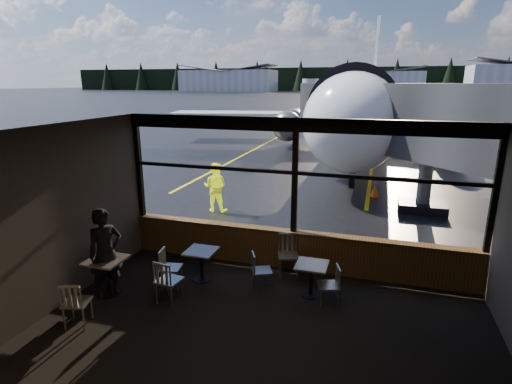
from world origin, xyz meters
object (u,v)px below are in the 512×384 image
at_px(cafe_table_near, 311,280).
at_px(ground_crew, 215,187).
at_px(cafe_table_left, 108,277).
at_px(cone_nose, 375,191).
at_px(cafe_table_mid, 202,265).
at_px(passenger, 106,253).
at_px(chair_mid_w, 171,268).
at_px(chair_left_s, 77,303).
at_px(jet_bridge, 440,140).
at_px(airliner, 370,67).
at_px(chair_near_w, 262,271).
at_px(chair_near_e, 328,286).
at_px(chair_near_n, 288,256).
at_px(chair_mid_s, 169,281).
at_px(cone_wing, 295,140).

distance_m(cafe_table_near, ground_crew, 6.15).
xyz_separation_m(cafe_table_left, cone_nose, (5.11, 9.21, -0.16)).
bearing_deg(cafe_table_mid, passenger, -143.58).
bearing_deg(cone_nose, ground_crew, -146.41).
relative_size(cafe_table_near, cafe_table_mid, 0.99).
bearing_deg(passenger, chair_mid_w, -21.81).
height_order(cafe_table_mid, chair_left_s, chair_left_s).
relative_size(jet_bridge, ground_crew, 6.74).
bearing_deg(airliner, ground_crew, -104.58).
distance_m(cafe_table_mid, cone_nose, 8.82).
bearing_deg(chair_near_w, cafe_table_mid, -115.57).
bearing_deg(cafe_table_near, cafe_table_left, -163.68).
height_order(cafe_table_near, cafe_table_left, cafe_table_left).
relative_size(chair_near_e, chair_near_w, 1.01).
distance_m(chair_near_e, chair_mid_w, 3.28).
xyz_separation_m(chair_near_w, chair_mid_w, (-1.87, -0.47, 0.02)).
height_order(ground_crew, cone_nose, ground_crew).
relative_size(chair_near_n, ground_crew, 0.58).
bearing_deg(chair_mid_s, cafe_table_mid, 86.83).
xyz_separation_m(airliner, chair_near_w, (-1.26, -20.67, -4.78)).
bearing_deg(chair_near_e, passenger, 84.44).
xyz_separation_m(airliner, chair_near_e, (0.15, -20.91, -4.77)).
bearing_deg(chair_near_e, airliner, -16.92).
height_order(chair_near_n, chair_left_s, chair_near_n).
xyz_separation_m(cafe_table_left, passenger, (0.03, -0.02, 0.53)).
bearing_deg(chair_near_w, chair_mid_s, -82.14).
distance_m(chair_near_n, passenger, 3.85).
relative_size(chair_near_e, cone_nose, 1.81).
bearing_deg(airliner, chair_near_e, -89.30).
relative_size(chair_mid_s, chair_left_s, 1.05).
bearing_deg(chair_near_e, cafe_table_near, 35.67).
height_order(cafe_table_near, cone_nose, cafe_table_near).
xyz_separation_m(airliner, chair_left_s, (-4.05, -22.88, -4.74)).
bearing_deg(cone_nose, chair_near_w, -104.90).
relative_size(chair_near_w, chair_near_n, 0.86).
bearing_deg(chair_mid_w, chair_left_s, -37.59).
distance_m(airliner, cafe_table_near, 21.19).
distance_m(chair_near_n, chair_mid_w, 2.57).
relative_size(cafe_table_left, chair_near_n, 0.81).
height_order(chair_mid_s, ground_crew, ground_crew).
xyz_separation_m(airliner, jet_bridge, (2.76, -14.02, -2.75)).
bearing_deg(cafe_table_left, cone_wing, 91.54).
xyz_separation_m(cafe_table_near, chair_mid_w, (-2.90, -0.51, 0.08)).
bearing_deg(chair_mid_w, passenger, -67.44).
bearing_deg(airliner, chair_mid_w, -98.11).
bearing_deg(chair_left_s, cafe_table_left, 82.61).
distance_m(chair_near_e, chair_mid_s, 3.11).
bearing_deg(passenger, chair_near_e, -42.32).
distance_m(chair_mid_s, cone_wing, 21.61).
distance_m(airliner, chair_near_w, 21.25).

